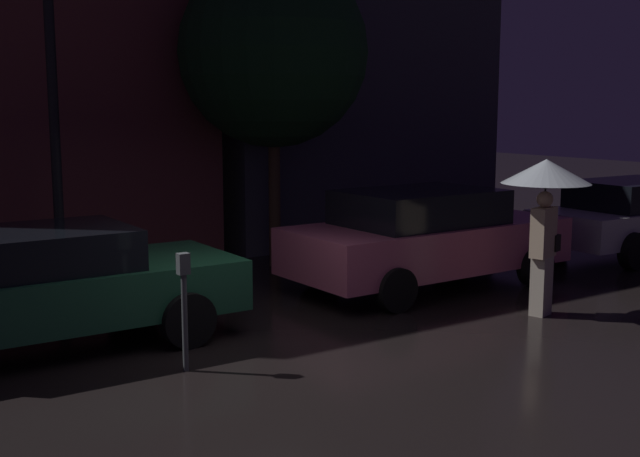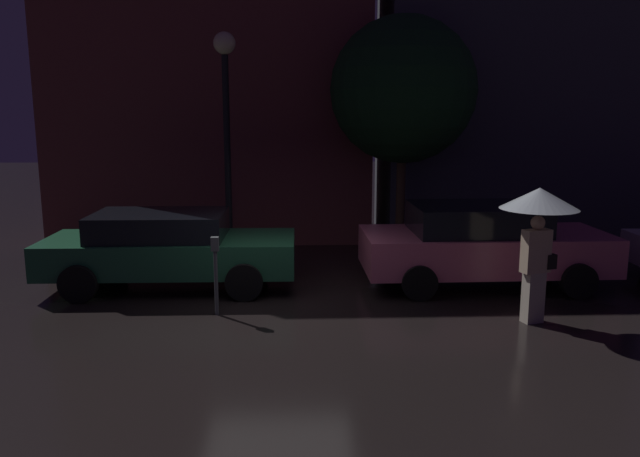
{
  "view_description": "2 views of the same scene",
  "coord_description": "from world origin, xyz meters",
  "px_view_note": "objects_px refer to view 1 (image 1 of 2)",
  "views": [
    {
      "loc": [
        -4.26,
        -7.58,
        2.76
      ],
      "look_at": [
        1.13,
        0.46,
        1.25
      ],
      "focal_mm": 45.0,
      "sensor_mm": 36.0,
      "label": 1
    },
    {
      "loc": [
        0.32,
        -9.6,
        3.17
      ],
      "look_at": [
        0.7,
        0.31,
        1.29
      ],
      "focal_mm": 35.0,
      "sensor_mm": 36.0,
      "label": 2
    }
  ],
  "objects_px": {
    "parked_car_green": "(37,286)",
    "parked_car_white": "(637,215)",
    "pedestrian_with_umbrella": "(546,189)",
    "street_lamp_near": "(51,55)",
    "parking_meter": "(184,298)",
    "parked_car_pink": "(426,237)"
  },
  "relations": [
    {
      "from": "parking_meter",
      "to": "street_lamp_near",
      "type": "relative_size",
      "value": 0.26
    },
    {
      "from": "parked_car_white",
      "to": "street_lamp_near",
      "type": "xyz_separation_m",
      "value": [
        -9.86,
        2.34,
        2.69
      ]
    },
    {
      "from": "parked_car_pink",
      "to": "pedestrian_with_umbrella",
      "type": "height_order",
      "value": "pedestrian_with_umbrella"
    },
    {
      "from": "parked_car_green",
      "to": "parked_car_white",
      "type": "height_order",
      "value": "parked_car_white"
    },
    {
      "from": "parked_car_pink",
      "to": "parking_meter",
      "type": "height_order",
      "value": "parked_car_pink"
    },
    {
      "from": "parked_car_pink",
      "to": "pedestrian_with_umbrella",
      "type": "bearing_deg",
      "value": -86.37
    },
    {
      "from": "parked_car_green",
      "to": "parked_car_white",
      "type": "bearing_deg",
      "value": -0.79
    },
    {
      "from": "parking_meter",
      "to": "parked_car_white",
      "type": "bearing_deg",
      "value": 8.39
    },
    {
      "from": "parked_car_green",
      "to": "parked_car_white",
      "type": "distance_m",
      "value": 10.75
    },
    {
      "from": "parked_car_green",
      "to": "street_lamp_near",
      "type": "distance_m",
      "value": 3.54
    },
    {
      "from": "parking_meter",
      "to": "street_lamp_near",
      "type": "distance_m",
      "value": 4.61
    },
    {
      "from": "parked_car_green",
      "to": "parking_meter",
      "type": "bearing_deg",
      "value": -56.78
    },
    {
      "from": "pedestrian_with_umbrella",
      "to": "street_lamp_near",
      "type": "bearing_deg",
      "value": 122.03
    },
    {
      "from": "pedestrian_with_umbrella",
      "to": "parking_meter",
      "type": "xyz_separation_m",
      "value": [
        -4.84,
        0.53,
        -0.9
      ]
    },
    {
      "from": "parked_car_white",
      "to": "parked_car_green",
      "type": "bearing_deg",
      "value": -179.47
    },
    {
      "from": "parking_meter",
      "to": "street_lamp_near",
      "type": "bearing_deg",
      "value": 92.69
    },
    {
      "from": "street_lamp_near",
      "to": "parked_car_green",
      "type": "bearing_deg",
      "value": -112.32
    },
    {
      "from": "parked_car_white",
      "to": "pedestrian_with_umbrella",
      "type": "relative_size",
      "value": 2.06
    },
    {
      "from": "parked_car_pink",
      "to": "street_lamp_near",
      "type": "xyz_separation_m",
      "value": [
        -4.85,
        2.2,
        2.64
      ]
    },
    {
      "from": "parked_car_green",
      "to": "street_lamp_near",
      "type": "height_order",
      "value": "street_lamp_near"
    },
    {
      "from": "parked_car_green",
      "to": "parked_car_white",
      "type": "relative_size",
      "value": 1.06
    },
    {
      "from": "parked_car_green",
      "to": "parked_car_white",
      "type": "xyz_separation_m",
      "value": [
        10.74,
        -0.2,
        -0.01
      ]
    }
  ]
}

